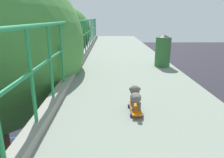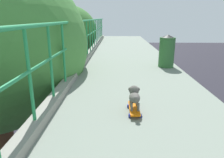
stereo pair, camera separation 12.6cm
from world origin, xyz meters
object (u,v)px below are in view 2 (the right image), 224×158
object	(u,v)px
city_bus	(21,74)
small_dog	(134,95)
litter_bin	(167,51)
toy_skateboard	(134,109)

from	to	relation	value
city_bus	small_dog	distance (m)	18.81
litter_bin	city_bus	bearing A→B (deg)	129.76
litter_bin	small_dog	bearing A→B (deg)	-111.11
city_bus	small_dog	xyz separation A→B (m)	(9.41, -15.77, 4.07)
small_dog	litter_bin	xyz separation A→B (m)	(1.18, 3.05, 0.20)
toy_skateboard	small_dog	world-z (taller)	small_dog
city_bus	toy_skateboard	size ratio (longest dim) A/B	22.04
city_bus	toy_skateboard	world-z (taller)	toy_skateboard
city_bus	litter_bin	xyz separation A→B (m)	(10.59, -12.73, 4.27)
city_bus	toy_skateboard	bearing A→B (deg)	-59.21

